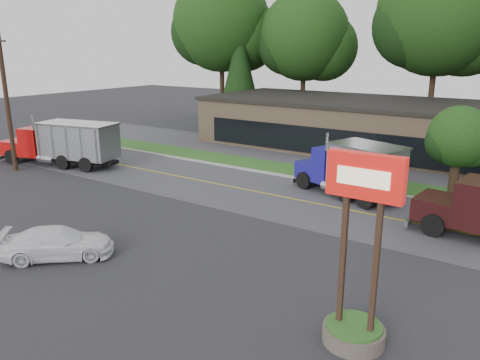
# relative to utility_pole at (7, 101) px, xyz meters

# --- Properties ---
(ground) EXTENTS (140.00, 140.00, 0.00)m
(ground) POSITION_rel_utility_pole_xyz_m (18.00, -3.50, -5.09)
(ground) COLOR #35353B
(ground) RESTS_ON ground
(road) EXTENTS (60.00, 8.00, 0.02)m
(road) POSITION_rel_utility_pole_xyz_m (18.00, 5.50, -5.09)
(road) COLOR #4D4D52
(road) RESTS_ON ground
(center_line) EXTENTS (60.00, 0.12, 0.01)m
(center_line) POSITION_rel_utility_pole_xyz_m (18.00, 5.50, -5.09)
(center_line) COLOR gold
(center_line) RESTS_ON ground
(curb) EXTENTS (60.00, 0.30, 0.12)m
(curb) POSITION_rel_utility_pole_xyz_m (18.00, 9.70, -5.09)
(curb) COLOR #9E9E99
(curb) RESTS_ON ground
(grass_verge) EXTENTS (60.00, 3.40, 0.03)m
(grass_verge) POSITION_rel_utility_pole_xyz_m (18.00, 11.50, -5.09)
(grass_verge) COLOR #26541D
(grass_verge) RESTS_ON ground
(far_parking) EXTENTS (60.00, 7.00, 0.02)m
(far_parking) POSITION_rel_utility_pole_xyz_m (18.00, 16.50, -5.09)
(far_parking) COLOR #4D4D52
(far_parking) RESTS_ON ground
(strip_mall) EXTENTS (32.00, 12.00, 4.00)m
(strip_mall) POSITION_rel_utility_pole_xyz_m (20.00, 22.50, -3.09)
(strip_mall) COLOR #9E7F61
(strip_mall) RESTS_ON ground
(utility_pole) EXTENTS (1.60, 0.32, 10.00)m
(utility_pole) POSITION_rel_utility_pole_xyz_m (0.00, 0.00, 0.00)
(utility_pole) COLOR #382619
(utility_pole) RESTS_ON ground
(bilo_sign) EXTENTS (2.20, 1.90, 5.95)m
(bilo_sign) POSITION_rel_utility_pole_xyz_m (28.50, -6.00, -3.07)
(bilo_sign) COLOR #6B6054
(bilo_sign) RESTS_ON ground
(tree_far_a) EXTENTS (12.18, 11.46, 17.37)m
(tree_far_a) POSITION_rel_utility_pole_xyz_m (-1.81, 28.65, 6.00)
(tree_far_a) COLOR #382619
(tree_far_a) RESTS_ON ground
(tree_far_b) EXTENTS (10.52, 9.90, 15.00)m
(tree_far_b) POSITION_rel_utility_pole_xyz_m (8.16, 30.63, 4.48)
(tree_far_b) COLOR #382619
(tree_far_b) RESTS_ON ground
(tree_far_c) EXTENTS (12.45, 11.72, 17.76)m
(tree_far_c) POSITION_rel_utility_pole_xyz_m (22.19, 30.65, 6.25)
(tree_far_c) COLOR #382619
(tree_far_c) RESTS_ON ground
(evergreen_left) EXTENTS (5.04, 5.04, 11.46)m
(evergreen_left) POSITION_rel_utility_pole_xyz_m (2.00, 26.50, 1.20)
(evergreen_left) COLOR #382619
(evergreen_left) RESTS_ON ground
(tree_verge) EXTENTS (3.88, 3.65, 5.53)m
(tree_verge) POSITION_rel_utility_pole_xyz_m (28.06, 11.55, -1.58)
(tree_verge) COLOR #382619
(tree_verge) RESTS_ON ground
(dump_truck_red) EXTENTS (10.29, 4.68, 3.36)m
(dump_truck_red) POSITION_rel_utility_pole_xyz_m (1.76, 3.07, -3.28)
(dump_truck_red) COLOR black
(dump_truck_red) RESTS_ON ground
(dump_truck_blue) EXTENTS (7.28, 4.57, 3.36)m
(dump_truck_blue) POSITION_rel_utility_pole_xyz_m (22.95, 7.94, -3.30)
(dump_truck_blue) COLOR black
(dump_truck_blue) RESTS_ON ground
(rally_car) EXTENTS (4.62, 4.54, 1.34)m
(rally_car) POSITION_rel_utility_pole_xyz_m (15.74, -7.40, -4.42)
(rally_car) COLOR white
(rally_car) RESTS_ON ground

